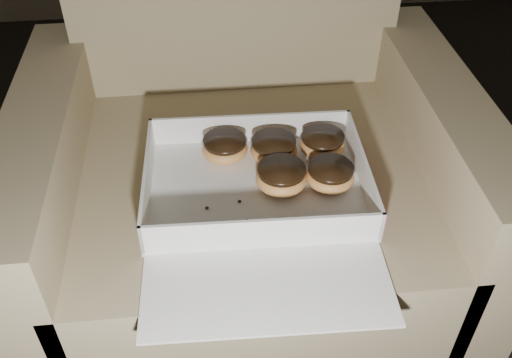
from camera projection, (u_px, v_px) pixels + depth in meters
name	position (u px, v px, depth m)	size (l,w,h in m)	color
armchair	(247.00, 189.00, 1.28)	(0.91, 0.77, 0.95)	#9B8963
bakery_box	(260.00, 200.00, 1.04)	(0.42, 0.49, 0.07)	white
donut_a	(274.00, 149.00, 1.13)	(0.09, 0.09, 0.05)	#E8A551
donut_b	(281.00, 177.00, 1.06)	(0.10, 0.10, 0.05)	#E8A551
donut_c	(330.00, 175.00, 1.07)	(0.09, 0.09, 0.05)	#E8A551
donut_d	(322.00, 143.00, 1.14)	(0.09, 0.09, 0.05)	#E8A551
donut_e	(225.00, 148.00, 1.13)	(0.09, 0.09, 0.05)	#E8A551
crumb_a	(239.00, 201.00, 1.05)	(0.01, 0.01, 0.00)	black
crumb_b	(207.00, 208.00, 1.03)	(0.01, 0.01, 0.00)	black
crumb_c	(246.00, 221.00, 1.01)	(0.01, 0.01, 0.00)	black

